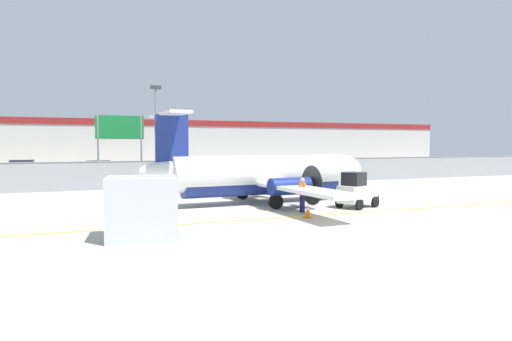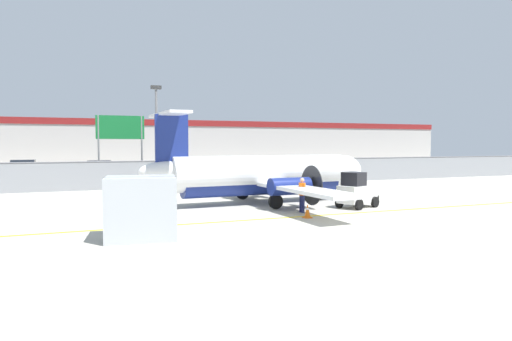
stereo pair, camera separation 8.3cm
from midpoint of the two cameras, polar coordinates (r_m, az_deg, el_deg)
ground_plane at (r=21.55m, az=7.35°, el=-5.61°), size 140.00×140.00×0.01m
perimeter_fence at (r=36.17m, az=-5.11°, el=-0.18°), size 98.00×0.10×2.10m
parking_lot_strip at (r=47.34m, az=-9.13°, el=-0.64°), size 98.00×17.00×0.12m
background_building at (r=65.38m, az=-12.75°, el=3.23°), size 91.00×8.10×6.50m
commuter_airplane at (r=25.61m, az=1.22°, el=-0.55°), size 13.50×16.06×4.92m
baggage_tug at (r=24.50m, az=12.41°, el=-2.57°), size 2.57×2.05×1.88m
ground_crew_worker at (r=22.37m, az=5.70°, el=-2.82°), size 0.35×0.54×1.70m
cargo_container at (r=16.65m, az=-14.23°, el=-4.54°), size 2.67×2.33×2.20m
traffic_cone_near_left at (r=20.84m, az=6.38°, el=-5.05°), size 0.36×0.36×0.64m
traffic_cone_near_right at (r=29.58m, az=12.08°, el=-2.60°), size 0.36×0.36×0.64m
parked_car_0 at (r=52.31m, az=-27.10°, el=0.32°), size 4.23×2.06×1.58m
parked_car_1 at (r=47.60m, az=-19.29°, el=0.24°), size 4.21×2.01×1.58m
parked_car_2 at (r=45.34m, az=-11.59°, el=0.21°), size 4.32×2.27×1.58m
parked_car_3 at (r=44.49m, az=-3.11°, el=0.21°), size 4.22×2.03×1.58m
parked_car_4 at (r=48.24m, az=0.37°, el=0.47°), size 4.26×2.12×1.58m
parked_car_5 at (r=57.72m, az=4.16°, el=0.94°), size 4.22×2.04×1.58m
apron_light_pole at (r=31.76m, az=-12.43°, el=5.01°), size 0.70×0.30×7.27m
highway_sign at (r=36.58m, az=-16.72°, el=4.47°), size 3.60×0.14×5.50m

